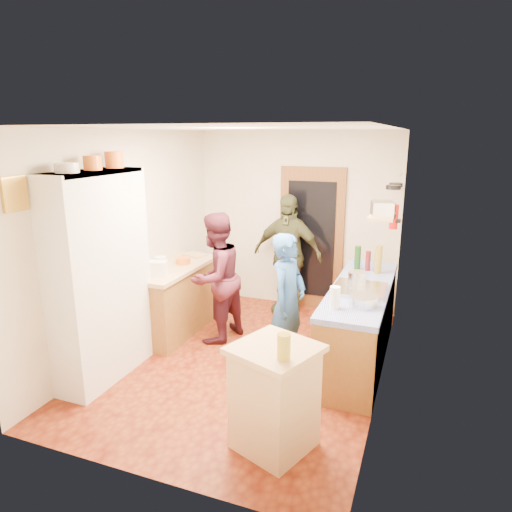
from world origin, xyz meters
The scene contains 44 objects.
floor centered at (0.00, 0.00, -0.01)m, with size 3.00×4.00×0.02m, color brown.
ceiling centered at (0.00, 0.00, 2.61)m, with size 3.00×4.00×0.02m, color silver.
wall_back centered at (0.00, 2.01, 1.30)m, with size 3.00×0.02×2.60m, color beige.
wall_front centered at (0.00, -2.01, 1.30)m, with size 3.00×0.02×2.60m, color beige.
wall_left centered at (-1.51, 0.00, 1.30)m, with size 0.02×4.00×2.60m, color beige.
wall_right centered at (1.51, 0.00, 1.30)m, with size 0.02×4.00×2.60m, color beige.
door_frame centered at (0.25, 1.97, 1.05)m, with size 0.95×0.06×2.10m, color brown.
door_glass centered at (0.25, 1.94, 1.05)m, with size 0.70×0.02×1.70m, color black.
hutch_body centered at (-1.30, -0.80, 1.10)m, with size 0.40×1.20×2.20m, color silver.
hutch_top_shelf centered at (-1.30, -0.80, 2.18)m, with size 0.40×1.14×0.04m, color silver.
plate_stack centered at (-1.30, -1.11, 2.25)m, with size 0.22×0.22×0.09m, color white.
orange_pot_a centered at (-1.30, -0.76, 2.27)m, with size 0.18×0.18×0.14m, color orange.
orange_pot_b centered at (-1.30, -0.43, 2.29)m, with size 0.19×0.19×0.17m, color orange.
left_counter_base centered at (-1.20, 0.45, 0.42)m, with size 0.60×1.40×0.85m, color brown.
left_counter_top centered at (-1.20, 0.45, 0.88)m, with size 0.64×1.44×0.05m, color tan.
toaster centered at (-1.15, 0.02, 0.99)m, with size 0.24×0.16×0.18m, color white.
kettle centered at (-1.25, 0.26, 0.98)m, with size 0.15×0.15×0.16m, color white.
orange_bowl centered at (-1.12, 0.59, 0.94)m, with size 0.19×0.19×0.08m, color orange.
chopping_board centered at (-1.18, 1.02, 0.91)m, with size 0.30×0.22×0.03m, color tan.
right_counter_base centered at (1.20, 0.50, 0.42)m, with size 0.60×2.20×0.84m, color brown.
right_counter_top centered at (1.20, 0.50, 0.87)m, with size 0.62×2.22×0.06m, color #1931BD.
hob centered at (1.20, 0.32, 0.92)m, with size 0.55×0.58×0.04m, color silver.
pot_on_hob centered at (1.15, 0.46, 1.00)m, with size 0.20×0.20×0.13m, color silver.
bottle_a centered at (1.05, 1.15, 1.05)m, with size 0.08×0.08×0.30m, color #143F14.
bottle_b centered at (1.18, 1.14, 1.03)m, with size 0.06×0.06×0.25m, color #591419.
bottle_c centered at (1.31, 1.07, 1.07)m, with size 0.09×0.09×0.35m, color olive.
paper_towel centered at (1.05, -0.28, 1.01)m, with size 0.10×0.10×0.22m, color white.
mixing_bowl centered at (1.30, -0.12, 0.95)m, with size 0.28×0.28×0.11m, color silver.
island_base centered at (0.78, -1.30, 0.43)m, with size 0.55×0.55×0.86m, color tan.
island_top centered at (0.78, -1.30, 0.89)m, with size 0.62×0.62×0.05m, color tan.
cutting_board centered at (0.75, -1.23, 0.90)m, with size 0.35×0.28×0.02m, color white.
oil_jar centered at (0.91, -1.47, 1.01)m, with size 0.10×0.10×0.20m, color #AD9E2D.
pan_rail centered at (1.46, 1.52, 2.05)m, with size 0.02×0.02×0.65m, color silver.
pan_hang_a centered at (1.40, 1.35, 1.92)m, with size 0.18×0.18×0.05m, color black.
pan_hang_b centered at (1.40, 1.55, 1.90)m, with size 0.16×0.16×0.05m, color black.
pan_hang_c centered at (1.40, 1.75, 1.91)m, with size 0.17×0.17×0.05m, color black.
wall_shelf centered at (1.37, 0.45, 1.70)m, with size 0.26×0.42×0.03m, color tan.
radio centered at (1.37, 0.45, 1.79)m, with size 0.22×0.30×0.15m, color silver.
ext_bracket centered at (1.47, 1.70, 1.45)m, with size 0.06×0.10×0.04m, color black.
fire_extinguisher centered at (1.41, 1.70, 1.50)m, with size 0.11×0.11×0.32m, color red.
picture_frame centered at (-1.48, -1.55, 2.05)m, with size 0.03×0.25×0.30m, color gold.
person_hob centered at (0.49, 0.07, 0.76)m, with size 0.56×0.36×1.52m, color #28569F.
person_left centered at (-0.53, 0.46, 0.82)m, with size 0.80×0.62×1.64m, color #461926.
person_back centered at (-0.01, 1.65, 0.87)m, with size 1.02×0.42×1.74m, color #3E4227.
Camera 1 is at (1.81, -4.44, 2.54)m, focal length 32.00 mm.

